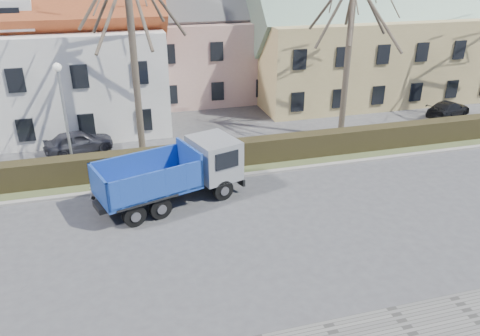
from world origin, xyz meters
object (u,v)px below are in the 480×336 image
object	(u,v)px
dump_truck	(166,176)
cart_frame	(91,193)
streetlight	(66,121)
parked_car_b	(448,109)
parked_car_a	(79,141)

from	to	relation	value
dump_truck	cart_frame	bearing A→B (deg)	141.68
streetlight	dump_truck	bearing A→B (deg)	-45.42
parked_car_b	cart_frame	bearing A→B (deg)	79.79
dump_truck	parked_car_a	xyz separation A→B (m)	(-3.98, 7.36, -0.71)
streetlight	parked_car_b	xyz separation A→B (m)	(24.32, 2.89, -2.32)
cart_frame	parked_car_b	size ratio (longest dim) A/B	0.20
parked_car_a	parked_car_b	xyz separation A→B (m)	(24.15, -0.26, -0.07)
streetlight	parked_car_a	xyz separation A→B (m)	(0.17, 3.15, -2.25)
dump_truck	parked_car_a	bearing A→B (deg)	101.20
cart_frame	parked_car_b	bearing A→B (deg)	13.97
cart_frame	parked_car_a	distance (m)	6.15
streetlight	parked_car_a	size ratio (longest dim) A/B	1.55
dump_truck	cart_frame	size ratio (longest dim) A/B	8.81
parked_car_a	parked_car_b	size ratio (longest dim) A/B	0.97
streetlight	parked_car_a	world-z (taller)	streetlight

